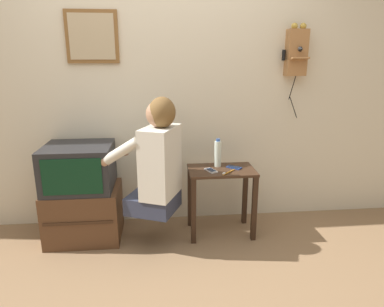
% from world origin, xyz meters
% --- Properties ---
extents(ground_plane, '(14.00, 14.00, 0.00)m').
position_xyz_m(ground_plane, '(0.00, 0.00, 0.00)').
color(ground_plane, '#846647').
extents(wall_back, '(6.80, 0.05, 2.55)m').
position_xyz_m(wall_back, '(0.00, 1.10, 1.27)').
color(wall_back, beige).
rests_on(wall_back, ground_plane).
extents(side_table, '(0.56, 0.36, 0.59)m').
position_xyz_m(side_table, '(0.49, 0.74, 0.45)').
color(side_table, '#382316').
rests_on(side_table, ground_plane).
extents(person, '(0.64, 0.56, 0.92)m').
position_xyz_m(person, '(-0.05, 0.58, 0.73)').
color(person, '#2D3347').
rests_on(person, ground_plane).
extents(tv_stand, '(0.60, 0.48, 0.45)m').
position_xyz_m(tv_stand, '(-0.68, 0.78, 0.22)').
color(tv_stand, '#51331E').
rests_on(tv_stand, ground_plane).
extents(television, '(0.54, 0.50, 0.36)m').
position_xyz_m(television, '(-0.69, 0.79, 0.63)').
color(television, '#232326').
rests_on(television, tv_stand).
extents(wall_phone_antique, '(0.21, 0.19, 0.81)m').
position_xyz_m(wall_phone_antique, '(1.18, 1.01, 1.54)').
color(wall_phone_antique, '#9E6B3D').
extents(framed_picture, '(0.42, 0.03, 0.42)m').
position_xyz_m(framed_picture, '(-0.55, 1.06, 1.66)').
color(framed_picture, brown).
extents(cell_phone_held, '(0.10, 0.14, 0.01)m').
position_xyz_m(cell_phone_held, '(0.39, 0.69, 0.59)').
color(cell_phone_held, silver).
rests_on(cell_phone_held, side_table).
extents(cell_phone_spare, '(0.13, 0.13, 0.01)m').
position_xyz_m(cell_phone_spare, '(0.60, 0.76, 0.59)').
color(cell_phone_spare, navy).
rests_on(cell_phone_spare, side_table).
extents(water_bottle, '(0.06, 0.06, 0.24)m').
position_xyz_m(water_bottle, '(0.47, 0.82, 0.70)').
color(water_bottle, silver).
rests_on(water_bottle, side_table).
extents(toothbrush, '(0.13, 0.14, 0.02)m').
position_xyz_m(toothbrush, '(0.53, 0.63, 0.60)').
color(toothbrush, orange).
rests_on(toothbrush, side_table).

